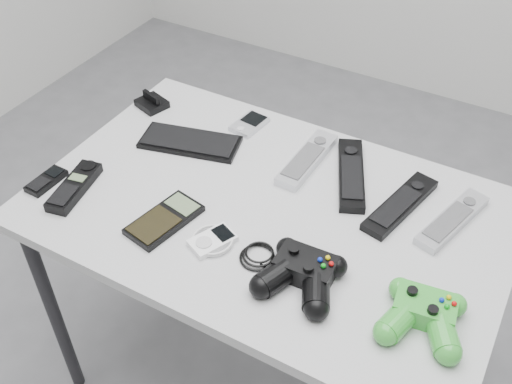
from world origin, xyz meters
The scene contains 15 objects.
floor centered at (0.00, 0.00, 0.00)m, with size 3.50×3.50×0.00m, color slate.
desk centered at (-0.03, -0.01, 0.63)m, with size 1.03×0.66×0.69m.
pda_keyboard centered at (-0.31, 0.10, 0.70)m, with size 0.24×0.10×0.02m, color black.
dock_bracket centered at (-0.49, 0.19, 0.71)m, with size 0.07×0.07×0.04m, color black.
pda centered at (-0.22, 0.24, 0.70)m, with size 0.06×0.10×0.02m, color silver.
remote_silver_a centered at (-0.02, 0.17, 0.70)m, with size 0.06×0.22×0.02m, color silver.
remote_black_a centered at (0.09, 0.17, 0.70)m, with size 0.06×0.25×0.02m, color black.
remote_black_b centered at (0.22, 0.13, 0.70)m, with size 0.06×0.23×0.02m, color black.
remote_silver_b centered at (0.34, 0.14, 0.70)m, with size 0.05×0.22×0.02m, color #B4B5BB.
mobile_phone centered at (-0.51, -0.19, 0.70)m, with size 0.04×0.10×0.02m, color black.
cordless_handset centered at (-0.44, -0.18, 0.70)m, with size 0.05×0.17×0.03m, color black.
calculator centered at (-0.20, -0.16, 0.70)m, with size 0.08×0.17×0.02m, color black.
mp3_player centered at (-0.08, -0.16, 0.70)m, with size 0.09×0.09×0.02m, color white.
controller_black centered at (0.13, -0.16, 0.72)m, with size 0.27×0.17×0.05m, color black, non-canonical shape.
controller_green centered at (0.36, -0.14, 0.72)m, with size 0.15×0.16×0.05m, color green, non-canonical shape.
Camera 1 is at (0.42, -0.86, 1.59)m, focal length 42.00 mm.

